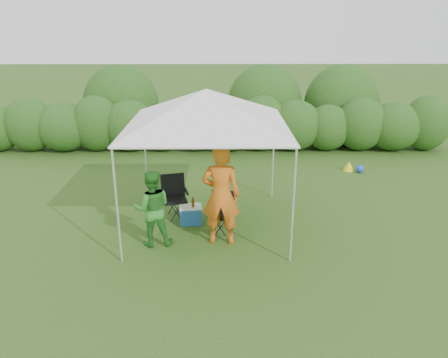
{
  "coord_description": "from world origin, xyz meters",
  "views": [
    {
      "loc": [
        0.27,
        -7.8,
        4.07
      ],
      "look_at": [
        0.33,
        0.4,
        1.05
      ],
      "focal_mm": 35.0,
      "sensor_mm": 36.0,
      "label": 1
    }
  ],
  "objects_px": {
    "cooler": "(190,215)",
    "woman": "(152,208)",
    "canopy": "(207,108)",
    "man": "(221,195)",
    "chair_left": "(174,193)",
    "chair_right": "(222,209)"
  },
  "relations": [
    {
      "from": "woman",
      "to": "cooler",
      "type": "height_order",
      "value": "woman"
    },
    {
      "from": "man",
      "to": "chair_right",
      "type": "bearing_deg",
      "value": -88.97
    },
    {
      "from": "canopy",
      "to": "man",
      "type": "bearing_deg",
      "value": -71.17
    },
    {
      "from": "man",
      "to": "cooler",
      "type": "distance_m",
      "value": 1.31
    },
    {
      "from": "woman",
      "to": "canopy",
      "type": "bearing_deg",
      "value": -147.83
    },
    {
      "from": "chair_right",
      "to": "cooler",
      "type": "bearing_deg",
      "value": 161.56
    },
    {
      "from": "canopy",
      "to": "chair_right",
      "type": "distance_m",
      "value": 2.04
    },
    {
      "from": "chair_left",
      "to": "cooler",
      "type": "xyz_separation_m",
      "value": [
        0.38,
        -0.4,
        -0.32
      ]
    },
    {
      "from": "man",
      "to": "woman",
      "type": "xyz_separation_m",
      "value": [
        -1.28,
        -0.06,
        -0.24
      ]
    },
    {
      "from": "woman",
      "to": "cooler",
      "type": "bearing_deg",
      "value": -133.11
    },
    {
      "from": "chair_left",
      "to": "man",
      "type": "height_order",
      "value": "man"
    },
    {
      "from": "chair_right",
      "to": "cooler",
      "type": "distance_m",
      "value": 0.78
    },
    {
      "from": "canopy",
      "to": "chair_left",
      "type": "xyz_separation_m",
      "value": [
        -0.75,
        0.45,
        -1.94
      ]
    },
    {
      "from": "canopy",
      "to": "cooler",
      "type": "xyz_separation_m",
      "value": [
        -0.38,
        0.05,
        -2.27
      ]
    },
    {
      "from": "chair_right",
      "to": "woman",
      "type": "bearing_deg",
      "value": -148.76
    },
    {
      "from": "canopy",
      "to": "cooler",
      "type": "relative_size",
      "value": 6.19
    },
    {
      "from": "man",
      "to": "woman",
      "type": "distance_m",
      "value": 1.31
    },
    {
      "from": "cooler",
      "to": "woman",
      "type": "bearing_deg",
      "value": -132.23
    },
    {
      "from": "canopy",
      "to": "woman",
      "type": "bearing_deg",
      "value": -140.33
    },
    {
      "from": "chair_right",
      "to": "woman",
      "type": "distance_m",
      "value": 1.45
    },
    {
      "from": "chair_left",
      "to": "woman",
      "type": "distance_m",
      "value": 1.34
    },
    {
      "from": "canopy",
      "to": "chair_right",
      "type": "bearing_deg",
      "value": -43.05
    }
  ]
}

